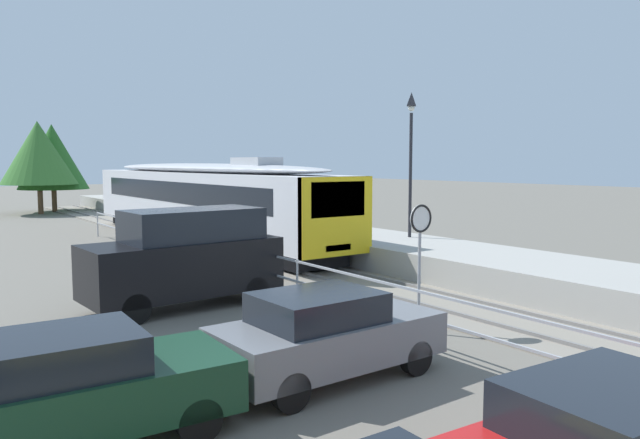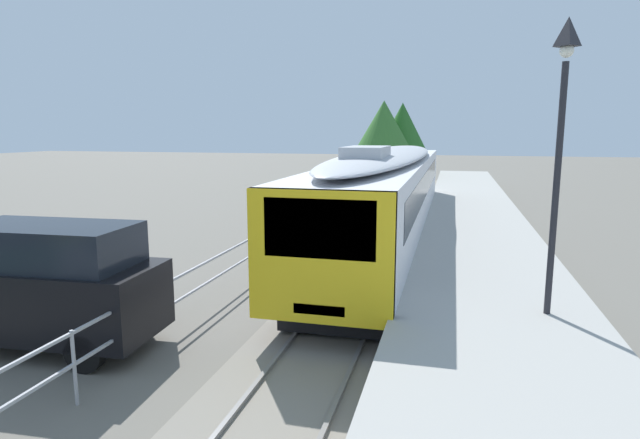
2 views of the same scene
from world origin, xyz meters
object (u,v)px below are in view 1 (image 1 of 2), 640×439
(parked_hatchback_grey, at_px, (326,334))
(parked_van_black, at_px, (186,257))
(platform_lamp_mid_platform, at_px, (411,137))
(parked_hatchback_dark_green, at_px, (76,387))
(commuter_train, at_px, (201,196))
(speed_limit_sign, at_px, (420,236))

(parked_hatchback_grey, relative_size, parked_van_black, 0.81)
(parked_hatchback_grey, bearing_deg, parked_van_black, 88.79)
(platform_lamp_mid_platform, distance_m, parked_hatchback_dark_green, 16.64)
(parked_van_black, bearing_deg, commuter_train, 63.77)
(platform_lamp_mid_platform, relative_size, parked_van_black, 1.07)
(parked_hatchback_grey, bearing_deg, platform_lamp_mid_platform, 39.77)
(parked_hatchback_dark_green, bearing_deg, parked_hatchback_grey, 1.09)
(speed_limit_sign, relative_size, parked_van_black, 0.56)
(speed_limit_sign, xyz_separation_m, parked_hatchback_grey, (-3.32, -1.12, -1.33))
(commuter_train, bearing_deg, parked_van_black, -116.23)
(commuter_train, xyz_separation_m, parked_hatchback_dark_green, (-9.76, -17.58, -1.36))
(parked_hatchback_grey, height_order, parked_hatchback_dark_green, same)
(parked_hatchback_dark_green, bearing_deg, platform_lamp_mid_platform, 30.67)
(parked_hatchback_dark_green, xyz_separation_m, parked_van_black, (4.23, 6.37, 0.50))
(speed_limit_sign, distance_m, parked_hatchback_dark_green, 7.63)
(speed_limit_sign, bearing_deg, parked_hatchback_dark_green, -170.86)
(parked_van_black, bearing_deg, platform_lamp_mid_platform, 11.00)
(commuter_train, relative_size, speed_limit_sign, 7.49)
(platform_lamp_mid_platform, height_order, parked_van_black, platform_lamp_mid_platform)
(speed_limit_sign, relative_size, parked_hatchback_dark_green, 0.69)
(commuter_train, height_order, platform_lamp_mid_platform, platform_lamp_mid_platform)
(speed_limit_sign, bearing_deg, parked_van_black, 121.60)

